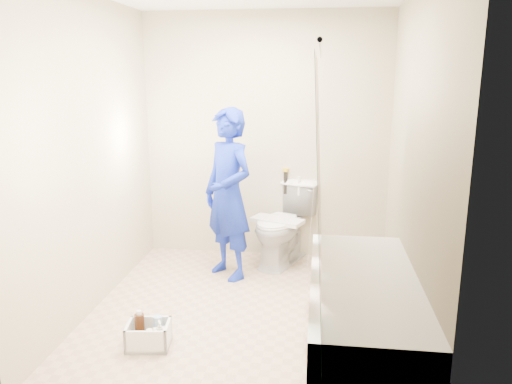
# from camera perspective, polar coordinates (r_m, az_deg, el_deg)

# --- Properties ---
(floor) EXTENTS (2.60, 2.60, 0.00)m
(floor) POSITION_cam_1_polar(r_m,az_deg,el_deg) (4.03, -1.06, -13.35)
(floor) COLOR tan
(floor) RESTS_ON ground
(wall_back) EXTENTS (2.40, 0.02, 2.40)m
(wall_back) POSITION_cam_1_polar(r_m,az_deg,el_deg) (4.93, 1.10, 6.22)
(wall_back) COLOR tan
(wall_back) RESTS_ON ground
(wall_front) EXTENTS (2.40, 0.02, 2.40)m
(wall_front) POSITION_cam_1_polar(r_m,az_deg,el_deg) (2.40, -5.72, -1.42)
(wall_front) COLOR tan
(wall_front) RESTS_ON ground
(wall_left) EXTENTS (0.02, 2.60, 2.40)m
(wall_left) POSITION_cam_1_polar(r_m,az_deg,el_deg) (4.01, -18.40, 3.90)
(wall_left) COLOR tan
(wall_left) RESTS_ON ground
(wall_right) EXTENTS (0.02, 2.60, 2.40)m
(wall_right) POSITION_cam_1_polar(r_m,az_deg,el_deg) (3.68, 17.73, 3.15)
(wall_right) COLOR tan
(wall_right) RESTS_ON ground
(bathtub) EXTENTS (0.70, 1.75, 0.50)m
(bathtub) POSITION_cam_1_polar(r_m,az_deg,el_deg) (3.51, 12.08, -13.04)
(bathtub) COLOR white
(bathtub) RESTS_ON ground
(curtain_rod) EXTENTS (0.02, 1.90, 0.02)m
(curtain_rod) POSITION_cam_1_polar(r_m,az_deg,el_deg) (3.14, 7.38, 15.79)
(curtain_rod) COLOR silver
(curtain_rod) RESTS_ON wall_back
(shower_curtain) EXTENTS (0.06, 1.75, 1.80)m
(shower_curtain) POSITION_cam_1_polar(r_m,az_deg,el_deg) (3.24, 6.90, -0.89)
(shower_curtain) COLOR white
(shower_curtain) RESTS_ON curtain_rod
(toilet) EXTENTS (0.70, 0.88, 0.79)m
(toilet) POSITION_cam_1_polar(r_m,az_deg,el_deg) (4.84, 3.13, -3.67)
(toilet) COLOR white
(toilet) RESTS_ON ground
(tank_lid) EXTENTS (0.53, 0.38, 0.04)m
(tank_lid) POSITION_cam_1_polar(r_m,az_deg,el_deg) (4.71, 2.46, -3.27)
(tank_lid) COLOR silver
(tank_lid) RESTS_ON toilet
(tank_internals) EXTENTS (0.18, 0.10, 0.26)m
(tank_internals) POSITION_cam_1_polar(r_m,az_deg,el_deg) (4.95, 3.80, 1.28)
(tank_internals) COLOR black
(tank_internals) RESTS_ON toilet
(plumber) EXTENTS (0.66, 0.64, 1.53)m
(plumber) POSITION_cam_1_polar(r_m,az_deg,el_deg) (4.44, -3.19, -0.28)
(plumber) COLOR navy
(plumber) RESTS_ON ground
(cleaning_caddy) EXTENTS (0.31, 0.26, 0.22)m
(cleaning_caddy) POSITION_cam_1_polar(r_m,az_deg,el_deg) (3.59, -12.04, -15.77)
(cleaning_caddy) COLOR silver
(cleaning_caddy) RESTS_ON ground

